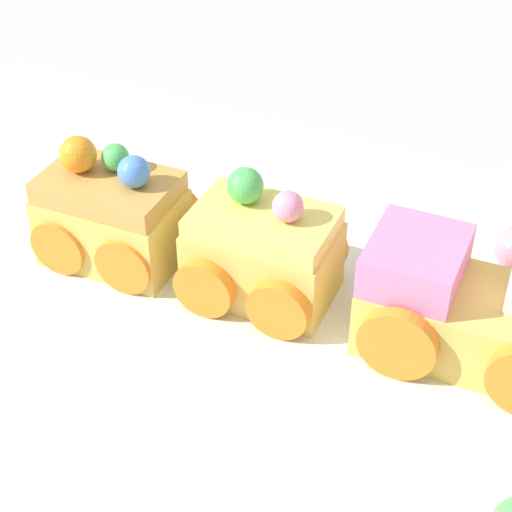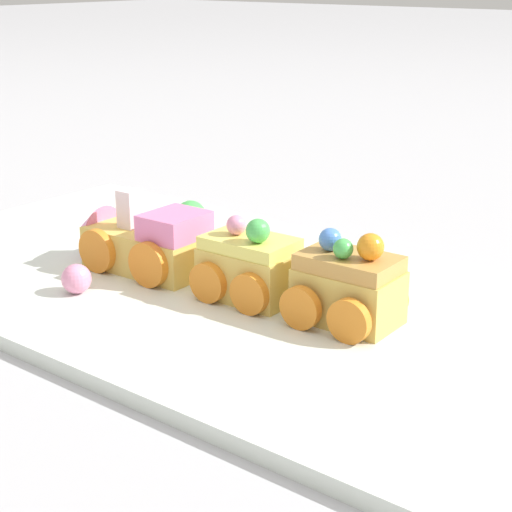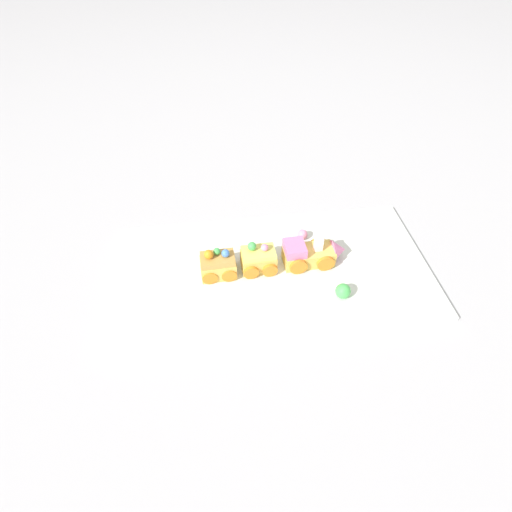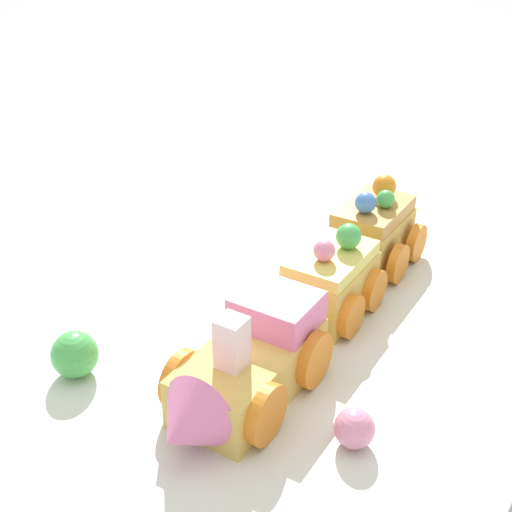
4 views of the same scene
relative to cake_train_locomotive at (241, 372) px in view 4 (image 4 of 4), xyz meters
The scene contains 7 objects.
ground_plane 0.09m from the cake_train_locomotive, behind, with size 10.00×10.00×0.00m, color #B2B2B7.
display_board 0.09m from the cake_train_locomotive, behind, with size 0.67×0.36×0.01m, color silver.
cake_train_locomotive is the anchor object (origin of this frame).
cake_car_lemon 0.12m from the cake_train_locomotive, behind, with size 0.08×0.07×0.07m.
cake_car_caramel 0.21m from the cake_train_locomotive, behind, with size 0.08×0.07×0.07m.
gumball_green 0.11m from the cake_train_locomotive, 70.14° to the right, with size 0.03×0.03×0.03m, color #4CBC56.
gumball_pink 0.08m from the cake_train_locomotive, 94.18° to the left, with size 0.02×0.02×0.02m, color pink.
Camera 4 is at (0.37, 0.21, 0.32)m, focal length 50.00 mm.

